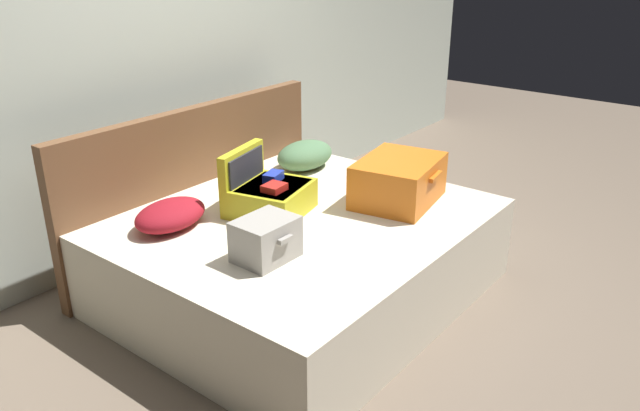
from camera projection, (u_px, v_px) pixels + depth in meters
name	position (u px, v px, depth m)	size (l,w,h in m)	color
ground_plane	(359.00, 316.00, 3.46)	(12.00, 12.00, 0.00)	#6B5B4C
back_wall	(145.00, 46.00, 3.89)	(8.00, 0.10, 2.60)	#B7C1B2
bed	(303.00, 256.00, 3.59)	(1.95, 1.66, 0.49)	beige
headboard	(197.00, 183.00, 3.99)	(1.99, 0.08, 0.97)	brown
hard_case_large	(398.00, 181.00, 3.65)	(0.60, 0.50, 0.26)	#D16619
hard_case_medium	(268.00, 194.00, 3.52)	(0.49, 0.49, 0.35)	gold
hard_case_small	(266.00, 240.00, 3.00)	(0.29, 0.25, 0.20)	gray
pillow_near_headboard	(305.00, 155.00, 4.20)	(0.44, 0.30, 0.18)	#4C724C
pillow_center_head	(171.00, 215.00, 3.34)	(0.43, 0.30, 0.14)	maroon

